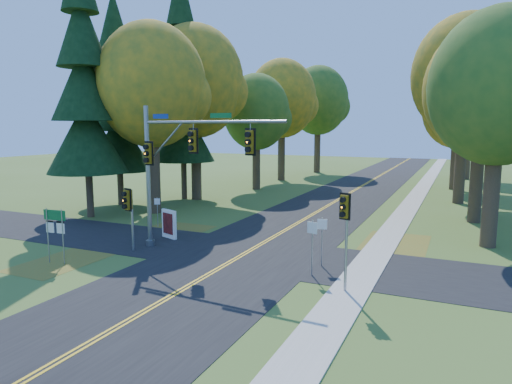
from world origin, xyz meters
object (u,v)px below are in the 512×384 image
at_px(east_signal_pole, 345,218).
at_px(traffic_mast, 178,158).
at_px(info_kiosk, 169,224).
at_px(route_sign_cluster, 55,225).

bearing_deg(east_signal_pole, traffic_mast, 178.27).
xyz_separation_m(traffic_mast, info_kiosk, (-2.12, 2.04, -4.06)).
xyz_separation_m(east_signal_pole, route_sign_cluster, (-13.50, -1.80, -1.16)).
relative_size(traffic_mast, east_signal_pole, 2.09).
bearing_deg(info_kiosk, traffic_mast, -24.06).
bearing_deg(traffic_mast, east_signal_pole, -11.49).
relative_size(traffic_mast, route_sign_cluster, 3.14).
height_order(east_signal_pole, info_kiosk, east_signal_pole).
xyz_separation_m(traffic_mast, route_sign_cluster, (-4.13, -4.32, -3.02)).
distance_m(traffic_mast, east_signal_pole, 9.88).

